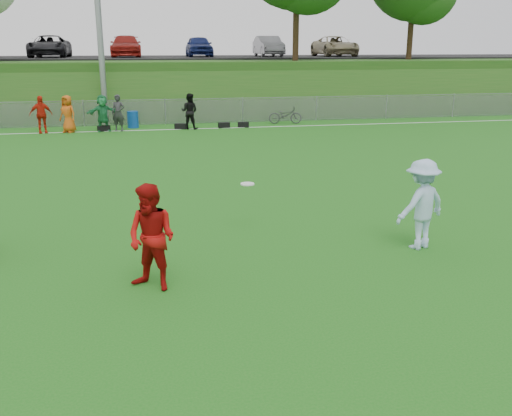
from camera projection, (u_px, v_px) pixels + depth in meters
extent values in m
plane|color=#186315|center=(216.00, 269.00, 10.27)|extent=(120.00, 120.00, 0.00)
cube|color=white|center=(168.00, 130.00, 27.24)|extent=(60.00, 0.10, 0.01)
cube|color=gray|center=(165.00, 112.00, 28.97)|extent=(58.00, 0.02, 1.20)
cube|color=gray|center=(165.00, 99.00, 28.79)|extent=(58.00, 0.04, 0.04)
cylinder|color=gray|center=(97.00, 0.00, 27.67)|extent=(0.30, 0.30, 12.00)
cube|color=#1F5317|center=(158.00, 81.00, 39.09)|extent=(120.00, 18.00, 3.00)
cube|color=black|center=(156.00, 57.00, 40.55)|extent=(120.00, 12.00, 0.10)
cylinder|color=black|center=(413.00, 2.00, 36.00)|extent=(0.36, 0.36, 7.00)
imported|color=black|center=(50.00, 46.00, 38.08)|extent=(2.39, 5.18, 1.44)
imported|color=maroon|center=(126.00, 46.00, 39.02)|extent=(2.02, 4.96, 1.44)
imported|color=navy|center=(199.00, 46.00, 39.96)|extent=(1.70, 4.23, 1.44)
imported|color=gray|center=(268.00, 46.00, 40.89)|extent=(1.52, 4.37, 1.44)
imported|color=#9A8E68|center=(335.00, 46.00, 41.83)|extent=(2.39, 5.18, 1.44)
imported|color=red|center=(41.00, 115.00, 25.95)|extent=(1.06, 0.63, 1.69)
imported|color=#C45212|center=(68.00, 114.00, 26.17)|extent=(0.99, 0.91, 1.69)
imported|color=#217C42|center=(103.00, 113.00, 26.46)|extent=(1.65, 0.98, 1.69)
imported|color=#2D2D30|center=(118.00, 113.00, 26.59)|extent=(0.72, 0.59, 1.69)
imported|color=black|center=(190.00, 111.00, 27.21)|extent=(1.01, 0.91, 1.69)
cube|color=black|center=(104.00, 128.00, 26.75)|extent=(0.62, 0.49, 0.26)
cube|color=black|center=(181.00, 126.00, 27.42)|extent=(0.60, 0.42, 0.26)
cube|color=black|center=(224.00, 125.00, 27.82)|extent=(0.57, 0.32, 0.26)
cube|color=black|center=(243.00, 125.00, 28.00)|extent=(0.59, 0.36, 0.26)
imported|color=#A20D0B|center=(152.00, 238.00, 9.23)|extent=(1.09, 1.05, 1.77)
imported|color=#ABCAED|center=(421.00, 204.00, 11.14)|extent=(1.31, 1.02, 1.79)
cylinder|color=white|center=(247.00, 184.00, 12.10)|extent=(0.30, 0.30, 0.03)
cylinder|color=#0D3F93|center=(133.00, 120.00, 27.78)|extent=(0.70, 0.70, 0.80)
imported|color=#302F32|center=(285.00, 115.00, 29.20)|extent=(1.76, 0.86, 0.88)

